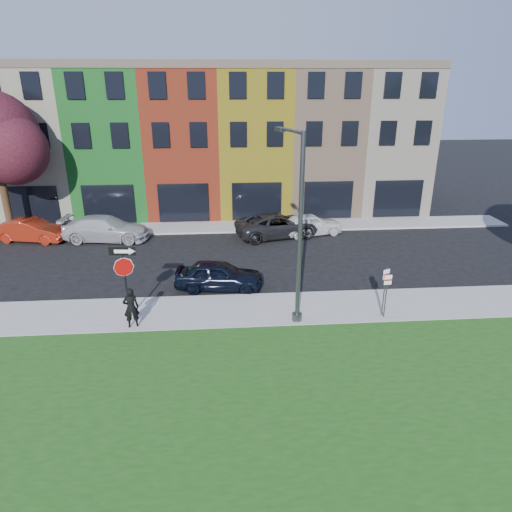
{
  "coord_description": "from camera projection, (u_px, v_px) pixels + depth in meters",
  "views": [
    {
      "loc": [
        -2.38,
        -14.43,
        9.37
      ],
      "look_at": [
        -0.97,
        4.0,
        2.18
      ],
      "focal_mm": 32.0,
      "sensor_mm": 36.0,
      "label": 1
    }
  ],
  "objects": [
    {
      "name": "ground",
      "position": [
        290.0,
        348.0,
        16.97
      ],
      "size": [
        120.0,
        120.0,
        0.0
      ],
      "primitive_type": "plane",
      "color": "black",
      "rests_on": "ground"
    },
    {
      "name": "sidewalk_near",
      "position": [
        326.0,
        308.0,
        19.88
      ],
      "size": [
        40.0,
        3.0,
        0.12
      ],
      "primitive_type": "cube",
      "color": "gray",
      "rests_on": "ground"
    },
    {
      "name": "sidewalk_far",
      "position": [
        214.0,
        227.0,
        30.68
      ],
      "size": [
        40.0,
        2.4,
        0.12
      ],
      "primitive_type": "cube",
      "color": "gray",
      "rests_on": "ground"
    },
    {
      "name": "rowhouse_block",
      "position": [
        219.0,
        141.0,
        34.68
      ],
      "size": [
        30.0,
        10.12,
        10.0
      ],
      "color": "beige",
      "rests_on": "ground"
    },
    {
      "name": "stop_sign",
      "position": [
        124.0,
        268.0,
        18.12
      ],
      "size": [
        1.05,
        0.14,
        3.12
      ],
      "rotation": [
        0.0,
        0.0,
        -0.09
      ],
      "color": "black",
      "rests_on": "sidewalk_near"
    },
    {
      "name": "man",
      "position": [
        131.0,
        308.0,
        17.96
      ],
      "size": [
        0.8,
        0.69,
        1.68
      ],
      "primitive_type": "imported",
      "rotation": [
        0.0,
        0.0,
        3.39
      ],
      "color": "black",
      "rests_on": "sidewalk_near"
    },
    {
      "name": "sedan_near",
      "position": [
        219.0,
        275.0,
        21.56
      ],
      "size": [
        2.55,
        4.47,
        1.4
      ],
      "primitive_type": "imported",
      "rotation": [
        0.0,
        0.0,
        1.46
      ],
      "color": "black",
      "rests_on": "ground"
    },
    {
      "name": "parked_car_red",
      "position": [
        31.0,
        230.0,
        27.97
      ],
      "size": [
        3.12,
        4.85,
        1.41
      ],
      "primitive_type": "imported",
      "rotation": [
        0.0,
        0.0,
        1.38
      ],
      "color": "maroon",
      "rests_on": "ground"
    },
    {
      "name": "parked_car_silver",
      "position": [
        106.0,
        229.0,
        28.11
      ],
      "size": [
        3.22,
        5.69,
        1.52
      ],
      "primitive_type": "imported",
      "rotation": [
        0.0,
        0.0,
        1.47
      ],
      "color": "#B0B0B5",
      "rests_on": "ground"
    },
    {
      "name": "parked_car_dark",
      "position": [
        278.0,
        225.0,
        28.81
      ],
      "size": [
        4.98,
        6.51,
        1.49
      ],
      "primitive_type": "imported",
      "rotation": [
        0.0,
        0.0,
        1.81
      ],
      "color": "black",
      "rests_on": "ground"
    },
    {
      "name": "parked_car_white",
      "position": [
        310.0,
        224.0,
        29.1
      ],
      "size": [
        3.7,
        4.96,
        1.41
      ],
      "primitive_type": "imported",
      "rotation": [
        0.0,
        0.0,
        1.83
      ],
      "color": "white",
      "rests_on": "ground"
    },
    {
      "name": "street_lamp",
      "position": [
        298.0,
        230.0,
        17.54
      ],
      "size": [
        0.98,
        2.52,
        7.56
      ],
      "rotation": [
        0.0,
        0.0,
        0.28
      ],
      "color": "#434548",
      "rests_on": "sidewalk_near"
    },
    {
      "name": "parking_sign_a",
      "position": [
        385.0,
        286.0,
        18.64
      ],
      "size": [
        0.3,
        0.16,
        2.18
      ],
      "rotation": [
        0.0,
        0.0,
        0.42
      ],
      "color": "#434548",
      "rests_on": "sidewalk_near"
    },
    {
      "name": "parking_sign_b",
      "position": [
        387.0,
        290.0,
        18.53
      ],
      "size": [
        0.32,
        0.09,
        1.97
      ],
      "rotation": [
        0.0,
        0.0,
        0.09
      ],
      "color": "#434548",
      "rests_on": "sidewalk_near"
    }
  ]
}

